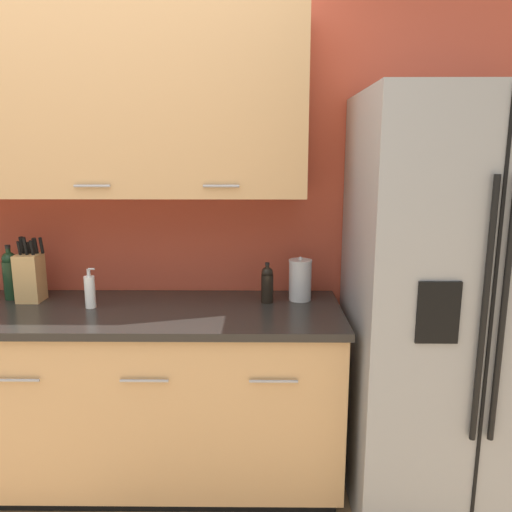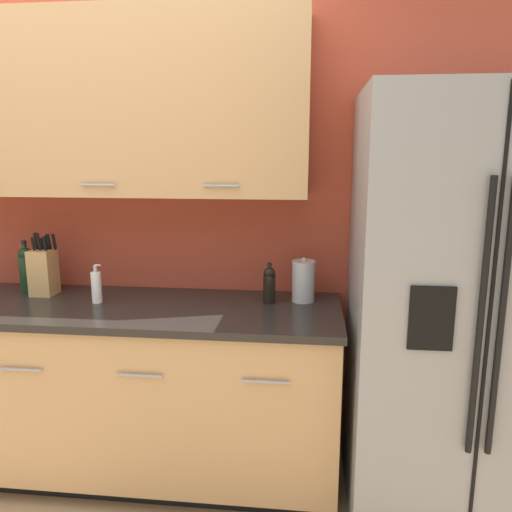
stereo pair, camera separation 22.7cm
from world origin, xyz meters
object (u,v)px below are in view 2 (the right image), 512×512
wine_bottle (26,269)px  steel_canister (303,281)px  refrigerator (457,313)px  oil_bottle (269,284)px  knife_block (43,271)px  soap_dispenser (96,287)px

wine_bottle → steel_canister: size_ratio=1.25×
refrigerator → oil_bottle: size_ratio=9.48×
knife_block → steel_canister: 1.31m
refrigerator → oil_bottle: refrigerator is taller
refrigerator → steel_canister: 0.71m
knife_block → soap_dispenser: (0.32, -0.11, -0.05)m
refrigerator → knife_block: bearing=174.9°
knife_block → soap_dispenser: knife_block is taller
refrigerator → wine_bottle: bearing=174.2°
soap_dispenser → knife_block: bearing=162.0°
soap_dispenser → steel_canister: steel_canister is taller
knife_block → oil_bottle: (1.15, -0.01, -0.03)m
oil_bottle → wine_bottle: bearing=177.8°
knife_block → steel_canister: knife_block is taller
refrigerator → soap_dispenser: bearing=177.5°
knife_block → oil_bottle: bearing=-0.6°
soap_dispenser → oil_bottle: bearing=6.4°
soap_dispenser → wine_bottle: bearing=162.1°
refrigerator → steel_canister: bearing=162.8°
refrigerator → wine_bottle: refrigerator is taller
oil_bottle → steel_canister: steel_canister is taller
knife_block → wine_bottle: knife_block is taller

